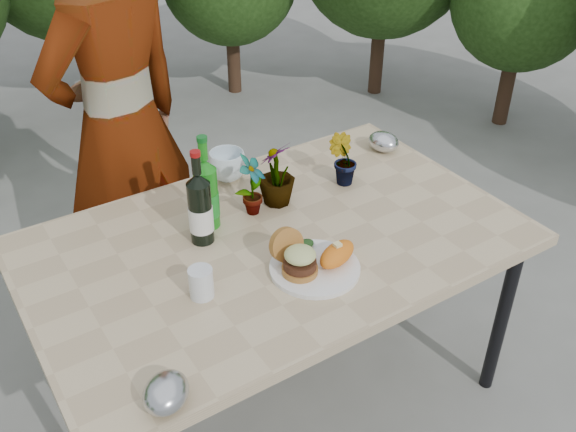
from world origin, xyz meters
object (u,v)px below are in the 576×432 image
dinner_plate (315,268)px  patio_table (275,251)px  wine_bottle (200,209)px  person (122,128)px

dinner_plate → patio_table: bearing=93.4°
patio_table → dinner_plate: 0.22m
patio_table → wine_bottle: (-0.21, 0.11, 0.18)m
dinner_plate → person: size_ratio=0.16×
patio_table → dinner_plate: dinner_plate is taller
dinner_plate → wine_bottle: size_ratio=0.85×
patio_table → person: bearing=106.1°
patio_table → wine_bottle: 0.30m
wine_bottle → dinner_plate: bearing=-62.7°
dinner_plate → wine_bottle: (-0.22, 0.33, 0.11)m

